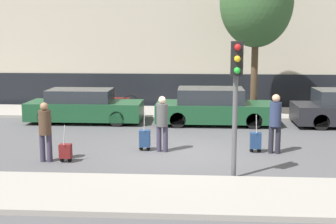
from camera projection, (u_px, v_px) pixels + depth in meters
name	position (u px, v px, depth m)	size (l,w,h in m)	color
ground_plane	(180.00, 154.00, 13.83)	(80.00, 80.00, 0.00)	#4C4C4F
sidewalk_near	(174.00, 195.00, 10.13)	(28.00, 2.50, 0.12)	gray
sidewalk_far	(187.00, 113.00, 20.72)	(28.00, 3.00, 0.12)	gray
parked_car_0	(84.00, 107.00, 18.66)	(4.53, 1.70, 1.34)	#194728
parked_car_1	(214.00, 107.00, 18.31)	(4.59, 1.90, 1.42)	#194728
pedestrian_left	(45.00, 128.00, 12.83)	(0.35, 0.34, 1.66)	#383347
trolley_left	(66.00, 151.00, 12.89)	(0.34, 0.29, 1.05)	maroon
pedestrian_center	(162.00, 121.00, 13.93)	(0.35, 0.34, 1.68)	#383347
trolley_center	(145.00, 139.00, 14.16)	(0.34, 0.29, 1.17)	navy
pedestrian_right	(275.00, 120.00, 13.72)	(0.35, 0.34, 1.77)	#23232D
trolley_right	(256.00, 141.00, 13.95)	(0.34, 0.29, 1.14)	navy
traffic_light	(236.00, 82.00, 11.02)	(0.28, 0.47, 3.34)	#515154
parked_bicycle	(119.00, 102.00, 20.90)	(1.77, 0.06, 0.96)	black
bare_tree_near_crossing	(256.00, 3.00, 18.90)	(2.96, 2.96, 6.46)	#4C3826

